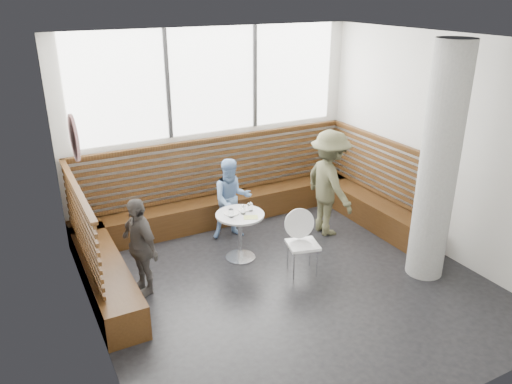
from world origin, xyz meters
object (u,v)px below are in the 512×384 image
adult_man (329,183)px  child_back (232,199)px  concrete_column (439,166)px  cafe_chair (300,237)px  cafe_table (240,227)px  child_left (140,246)px

adult_man → child_back: 1.57m
child_back → concrete_column: bearing=-37.1°
concrete_column → adult_man: size_ratio=1.86×
cafe_chair → child_back: size_ratio=0.69×
concrete_column → child_back: (-1.93, 2.26, -0.94)m
adult_man → cafe_chair: bearing=130.5°
cafe_table → concrete_column: bearing=-36.2°
concrete_column → child_back: size_ratio=2.44×
cafe_chair → child_left: (-2.11, 0.53, 0.14)m
child_left → cafe_chair: bearing=61.1°
concrete_column → cafe_chair: concrete_column is taller
cafe_table → child_left: (-1.52, -0.17, 0.15)m
child_back → child_left: 1.93m
child_back → cafe_table: bearing=-93.5°
adult_man → child_back: bearing=70.7°
cafe_table → child_left: 1.54m
cafe_table → child_left: bearing=-173.5°
concrete_column → adult_man: bearing=106.2°
child_back → child_left: size_ratio=0.98×
cafe_chair → adult_man: 1.37m
cafe_table → adult_man: adult_man is taller
cafe_chair → adult_man: (1.05, 0.82, 0.33)m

